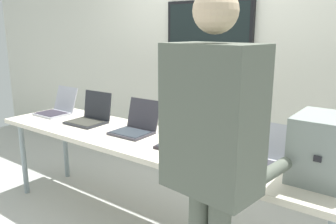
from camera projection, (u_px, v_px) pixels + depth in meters
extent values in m
cube|color=silver|center=(219.00, 56.00, 3.44)|extent=(8.00, 0.06, 2.73)
cube|color=black|center=(208.00, 26.00, 3.39)|extent=(0.96, 0.05, 0.50)
cube|color=black|center=(207.00, 26.00, 3.38)|extent=(0.90, 0.02, 0.44)
cube|color=beige|center=(148.00, 141.00, 2.70)|extent=(3.03, 0.70, 0.04)
cylinder|color=gray|center=(24.00, 158.00, 3.42)|extent=(0.05, 0.05, 0.74)
cylinder|color=gray|center=(65.00, 145.00, 3.81)|extent=(0.05, 0.05, 0.74)
cube|color=gray|center=(326.00, 149.00, 1.92)|extent=(0.34, 0.38, 0.38)
cube|color=black|center=(317.00, 159.00, 1.76)|extent=(0.04, 0.01, 0.03)
cube|color=#ABADBB|center=(52.00, 114.00, 3.45)|extent=(0.31, 0.26, 0.02)
cube|color=#2B2731|center=(51.00, 113.00, 3.44)|extent=(0.28, 0.21, 0.00)
cube|color=#ABADBB|center=(66.00, 99.00, 3.56)|extent=(0.30, 0.09, 0.24)
cube|color=#205440|center=(66.00, 99.00, 3.56)|extent=(0.28, 0.08, 0.22)
cube|color=#26282D|center=(86.00, 123.00, 3.13)|extent=(0.34, 0.27, 0.02)
cube|color=#34352D|center=(85.00, 122.00, 3.12)|extent=(0.31, 0.22, 0.00)
cube|color=#26282D|center=(97.00, 105.00, 3.22)|extent=(0.34, 0.06, 0.26)
cube|color=#394680|center=(98.00, 105.00, 3.22)|extent=(0.31, 0.05, 0.23)
cube|color=#36343C|center=(131.00, 133.00, 2.81)|extent=(0.32, 0.26, 0.02)
cube|color=#262D34|center=(130.00, 132.00, 2.80)|extent=(0.29, 0.21, 0.00)
cube|color=#36343C|center=(143.00, 114.00, 2.91)|extent=(0.32, 0.08, 0.25)
cube|color=black|center=(144.00, 114.00, 2.91)|extent=(0.29, 0.07, 0.22)
cube|color=#262025|center=(182.00, 146.00, 2.49)|extent=(0.36, 0.30, 0.02)
cube|color=#292D33|center=(181.00, 145.00, 2.48)|extent=(0.33, 0.24, 0.00)
cube|color=#262025|center=(193.00, 123.00, 2.60)|extent=(0.34, 0.12, 0.25)
cube|color=#2E5138|center=(193.00, 123.00, 2.60)|extent=(0.31, 0.10, 0.22)
cube|color=#ABADBA|center=(253.00, 163.00, 2.18)|extent=(0.32, 0.24, 0.02)
cube|color=#2C2C33|center=(253.00, 162.00, 2.17)|extent=(0.30, 0.19, 0.00)
cube|color=#ABADBA|center=(265.00, 139.00, 2.27)|extent=(0.32, 0.10, 0.22)
cube|color=silver|center=(265.00, 139.00, 2.28)|extent=(0.29, 0.08, 0.19)
cube|color=#575F52|center=(212.00, 120.00, 1.57)|extent=(0.47, 0.31, 0.69)
sphere|color=beige|center=(216.00, 10.00, 1.45)|extent=(0.20, 0.20, 0.20)
cylinder|color=#575F52|center=(218.00, 156.00, 1.95)|extent=(0.11, 0.33, 0.07)
cylinder|color=#575F52|center=(272.00, 172.00, 1.73)|extent=(0.11, 0.33, 0.07)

